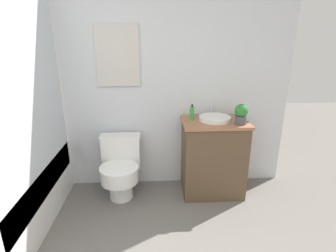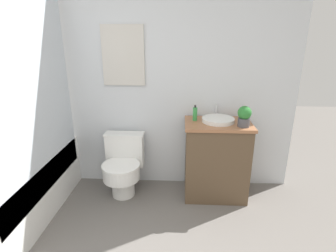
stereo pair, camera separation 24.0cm
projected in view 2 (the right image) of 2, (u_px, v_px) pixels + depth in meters
The scene contains 7 objects.
wall_back at pixel (131, 73), 2.74m from camera, with size 3.46×0.07×2.50m.
shower_area at pixel (20, 186), 2.38m from camera, with size 0.58×1.43×1.98m.
toilet at pixel (123, 165), 2.77m from camera, with size 0.42×0.50×0.64m.
vanity at pixel (216, 159), 2.71m from camera, with size 0.66×0.45×0.81m.
sink at pixel (218, 120), 2.60m from camera, with size 0.32×0.36×0.13m.
soap_bottle at pixel (195, 114), 2.62m from camera, with size 0.04×0.04×0.16m.
potted_plant at pixel (244, 116), 2.43m from camera, with size 0.13×0.13×0.20m.
Camera 2 is at (0.53, -0.42, 1.60)m, focal length 28.00 mm.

